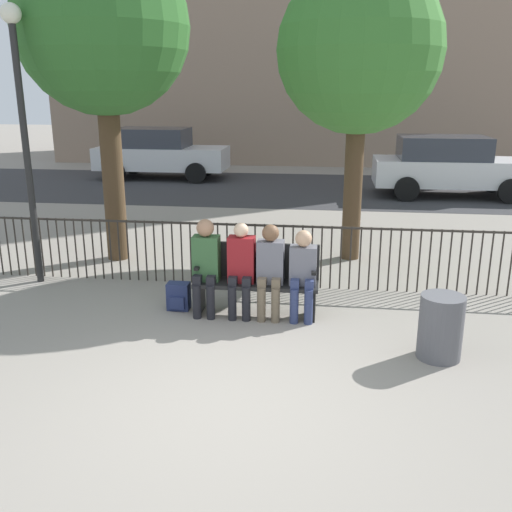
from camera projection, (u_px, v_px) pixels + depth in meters
name	position (u px, v px, depth m)	size (l,w,h in m)	color
ground_plane	(227.00, 402.00, 5.40)	(80.00, 80.00, 0.00)	gray
park_bench	(257.00, 277.00, 7.43)	(1.61, 0.45, 0.92)	black
seated_person_0	(206.00, 262.00, 7.33)	(0.34, 0.39, 1.27)	black
seated_person_1	(241.00, 265.00, 7.28)	(0.34, 0.39, 1.23)	black
seated_person_2	(270.00, 266.00, 7.24)	(0.34, 0.39, 1.22)	brown
seated_person_3	(303.00, 270.00, 7.19)	(0.34, 0.39, 1.16)	navy
backpack	(179.00, 297.00, 7.62)	(0.29, 0.24, 0.37)	navy
fence_railing	(265.00, 250.00, 8.43)	(9.01, 0.03, 0.95)	#2D2823
tree_0	(102.00, 29.00, 8.92)	(2.75, 2.75, 5.16)	#4C3823
tree_1	(359.00, 52.00, 9.02)	(2.65, 2.65, 4.77)	#4C3823
lamp_post	(21.00, 107.00, 8.05)	(0.28, 0.28, 3.97)	black
street_surface	(298.00, 189.00, 16.82)	(24.00, 6.00, 0.01)	#333335
parked_car_0	(159.00, 152.00, 18.53)	(4.20, 1.94, 1.62)	silver
parked_car_1	(450.00, 165.00, 15.42)	(4.20, 1.94, 1.62)	silver
trash_bin	(441.00, 327.00, 6.20)	(0.48, 0.48, 0.72)	#56565B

